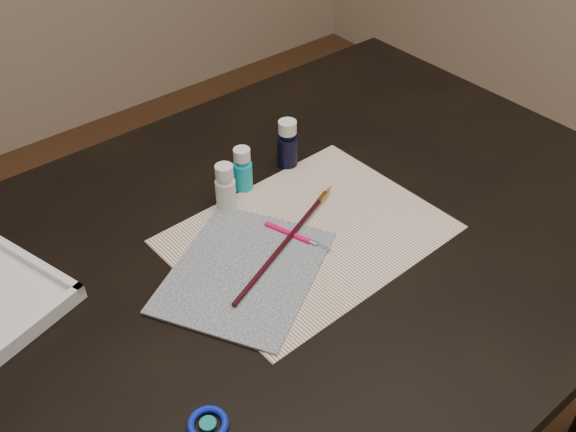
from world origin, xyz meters
TOP-DOWN VIEW (x-y plane):
  - table at (0.00, 0.00)m, footprint 1.30×0.90m
  - paper at (0.03, -0.01)m, footprint 0.43×0.33m
  - canvas at (-0.10, -0.02)m, footprint 0.33×0.31m
  - paint_bottle_white at (-0.03, 0.13)m, footprint 0.04×0.04m
  - paint_bottle_cyan at (0.03, 0.16)m, footprint 0.03×0.03m
  - paint_bottle_navy at (0.13, 0.16)m, footprint 0.05×0.05m
  - paintbrush at (-0.01, -0.01)m, footprint 0.30×0.13m
  - craft_knife at (0.01, -0.01)m, footprint 0.05×0.12m

SIDE VIEW (x-z plane):
  - table at x=0.00m, z-range 0.00..0.75m
  - paper at x=0.03m, z-range 0.75..0.75m
  - canvas at x=-0.10m, z-range 0.75..0.76m
  - craft_knife at x=0.01m, z-range 0.75..0.76m
  - paintbrush at x=-0.01m, z-range 0.76..0.77m
  - paint_bottle_cyan at x=0.03m, z-range 0.75..0.83m
  - paint_bottle_white at x=-0.03m, z-range 0.75..0.83m
  - paint_bottle_navy at x=0.13m, z-range 0.75..0.84m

